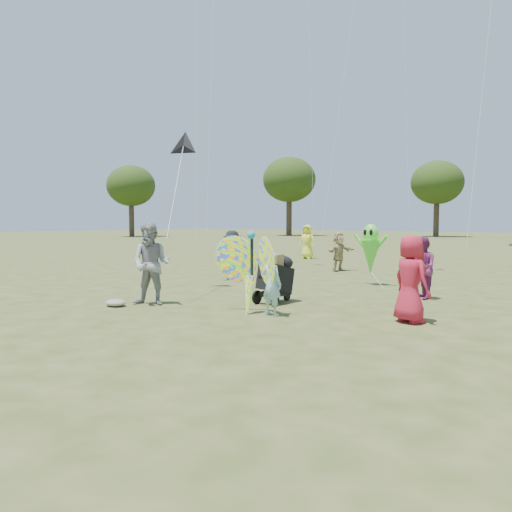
{
  "coord_description": "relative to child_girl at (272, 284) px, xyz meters",
  "views": [
    {
      "loc": [
        6.2,
        -6.43,
        1.81
      ],
      "look_at": [
        -0.2,
        1.5,
        1.1
      ],
      "focal_mm": 35.0,
      "sensor_mm": 36.0,
      "label": 1
    }
  ],
  "objects": [
    {
      "name": "ground",
      "position": [
        -0.47,
        -1.15,
        -0.62
      ],
      "size": [
        160.0,
        160.0,
        0.0
      ],
      "primitive_type": "plane",
      "color": "#51592B",
      "rests_on": "ground"
    },
    {
      "name": "child_girl",
      "position": [
        0.0,
        0.0,
        0.0
      ],
      "size": [
        0.48,
        0.34,
        1.23
      ],
      "primitive_type": "imported",
      "rotation": [
        0.0,
        0.0,
        3.04
      ],
      "color": "#92C5CF",
      "rests_on": "ground"
    },
    {
      "name": "adult_man",
      "position": [
        -2.77,
        -0.66,
        0.28
      ],
      "size": [
        1.08,
        0.99,
        1.78
      ],
      "primitive_type": "imported",
      "rotation": [
        0.0,
        0.0,
        0.47
      ],
      "color": "gray",
      "rests_on": "ground"
    },
    {
      "name": "grey_bag",
      "position": [
        -3.21,
        -1.27,
        -0.54
      ],
      "size": [
        0.47,
        0.39,
        0.15
      ],
      "primitive_type": "ellipsoid",
      "color": "gray",
      "rests_on": "ground"
    },
    {
      "name": "crowd_a",
      "position": [
        2.34,
        1.02,
        0.17
      ],
      "size": [
        0.91,
        0.78,
        1.57
      ],
      "primitive_type": "imported",
      "rotation": [
        0.0,
        0.0,
        2.7
      ],
      "color": "#B21C31",
      "rests_on": "ground"
    },
    {
      "name": "crowd_b",
      "position": [
        -4.48,
        3.89,
        0.15
      ],
      "size": [
        0.88,
        1.12,
        1.53
      ],
      "primitive_type": "imported",
      "rotation": [
        0.0,
        0.0,
        1.22
      ],
      "color": "black",
      "rests_on": "ground"
    },
    {
      "name": "crowd_d",
      "position": [
        -3.29,
        8.39,
        0.1
      ],
      "size": [
        0.67,
        1.38,
        1.42
      ],
      "primitive_type": "imported",
      "rotation": [
        0.0,
        0.0,
        1.37
      ],
      "color": "tan",
      "rests_on": "ground"
    },
    {
      "name": "crowd_e",
      "position": [
        1.49,
        3.84,
        0.11
      ],
      "size": [
        0.87,
        0.9,
        1.46
      ],
      "primitive_type": "imported",
      "rotation": [
        0.0,
        0.0,
        5.38
      ],
      "color": "#77275F",
      "rests_on": "ground"
    },
    {
      "name": "crowd_g",
      "position": [
        -7.46,
        12.7,
        0.21
      ],
      "size": [
        0.89,
        0.66,
        1.65
      ],
      "primitive_type": "imported",
      "rotation": [
        0.0,
        0.0,
        0.18
      ],
      "color": "yellow",
      "rests_on": "ground"
    },
    {
      "name": "jogging_stroller",
      "position": [
        -0.82,
        1.26,
        -0.0
      ],
      "size": [
        0.53,
        1.06,
        1.09
      ],
      "rotation": [
        0.0,
        0.0,
        0.02
      ],
      "color": "black",
      "rests_on": "ground"
    },
    {
      "name": "butterfly_kite",
      "position": [
        -0.48,
        -0.07,
        0.22
      ],
      "size": [
        1.74,
        0.75,
        1.82
      ],
      "color": "#E85324",
      "rests_on": "ground"
    },
    {
      "name": "delta_kite_rig",
      "position": [
        -4.11,
        1.56,
        3.16
      ],
      "size": [
        2.22,
        2.47,
        2.78
      ],
      "color": "black",
      "rests_on": "ground"
    },
    {
      "name": "alien_kite",
      "position": [
        -0.58,
        5.39,
        0.35
      ],
      "size": [
        1.12,
        0.69,
        1.74
      ],
      "color": "#4FE535",
      "rests_on": "ground"
    }
  ]
}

